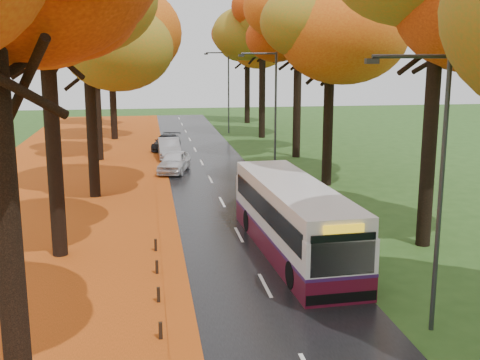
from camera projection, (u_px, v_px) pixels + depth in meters
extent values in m
cube|color=black|center=(220.00, 198.00, 33.52)|extent=(6.50, 90.00, 0.04)
cube|color=silver|center=(220.00, 198.00, 33.51)|extent=(0.12, 90.00, 0.01)
cube|color=#81370B|center=(53.00, 204.00, 32.16)|extent=(12.00, 90.00, 0.02)
cube|color=#D25115|center=(165.00, 200.00, 33.05)|extent=(0.90, 90.00, 0.01)
cylinder|color=black|center=(7.00, 232.00, 12.74)|extent=(0.60, 0.60, 8.58)
cylinder|color=black|center=(53.00, 143.00, 23.22)|extent=(0.60, 0.60, 9.15)
cylinder|color=black|center=(92.00, 126.00, 33.09)|extent=(0.60, 0.60, 8.00)
ellipsoid|color=orange|center=(87.00, 33.00, 32.04)|extent=(9.20, 9.20, 7.18)
cylinder|color=black|center=(97.00, 103.00, 44.54)|extent=(0.60, 0.60, 8.58)
ellipsoid|color=orange|center=(93.00, 28.00, 43.41)|extent=(8.00, 8.00, 6.24)
cylinder|color=black|center=(113.00, 90.00, 55.19)|extent=(0.60, 0.60, 9.15)
ellipsoid|color=orange|center=(110.00, 26.00, 53.99)|extent=(9.20, 9.20, 7.18)
cylinder|color=black|center=(112.00, 89.00, 64.89)|extent=(0.60, 0.60, 8.00)
ellipsoid|color=orange|center=(110.00, 42.00, 63.84)|extent=(8.00, 8.00, 6.24)
cylinder|color=black|center=(430.00, 137.00, 24.50)|extent=(0.60, 0.60, 9.22)
cylinder|color=black|center=(328.00, 118.00, 36.11)|extent=(0.60, 0.60, 8.19)
ellipsoid|color=#DF5710|center=(331.00, 31.00, 35.04)|extent=(9.20, 9.20, 7.18)
cylinder|color=black|center=(297.00, 101.00, 45.81)|extent=(0.60, 0.60, 8.70)
ellipsoid|color=#DF5710|center=(299.00, 27.00, 44.67)|extent=(8.20, 8.20, 6.40)
cylinder|color=black|center=(262.00, 89.00, 56.30)|extent=(0.60, 0.60, 9.22)
ellipsoid|color=#DF5710|center=(263.00, 25.00, 55.09)|extent=(9.20, 9.20, 7.18)
cylinder|color=black|center=(247.00, 87.00, 68.09)|extent=(0.60, 0.60, 8.19)
ellipsoid|color=#DF5710|center=(247.00, 40.00, 67.01)|extent=(8.20, 8.20, 6.40)
cube|color=black|center=(161.00, 331.00, 17.06)|extent=(0.11, 0.11, 0.52)
cube|color=black|center=(159.00, 295.00, 19.58)|extent=(0.11, 0.11, 0.52)
cube|color=black|center=(157.00, 267.00, 22.09)|extent=(0.11, 0.11, 0.52)
cube|color=black|center=(156.00, 245.00, 24.60)|extent=(0.11, 0.11, 0.52)
cylinder|color=#333538|center=(440.00, 198.00, 16.89)|extent=(0.14, 0.14, 8.00)
cylinder|color=#333538|center=(412.00, 56.00, 15.91)|extent=(2.20, 0.11, 0.11)
cube|color=#333538|center=(372.00, 61.00, 15.77)|extent=(0.35, 0.18, 0.14)
cylinder|color=#333538|center=(275.00, 116.00, 38.14)|extent=(0.14, 0.14, 8.00)
cylinder|color=#333538|center=(259.00, 54.00, 37.16)|extent=(2.20, 0.11, 0.11)
cube|color=#333538|center=(241.00, 56.00, 37.02)|extent=(0.35, 0.18, 0.14)
cylinder|color=#333538|center=(229.00, 93.00, 59.40)|extent=(0.14, 0.14, 8.00)
cylinder|color=#333538|center=(217.00, 53.00, 58.42)|extent=(2.20, 0.11, 0.11)
cube|color=#333538|center=(206.00, 54.00, 58.28)|extent=(0.35, 0.18, 0.14)
cube|color=#4C0B1D|center=(293.00, 242.00, 24.31)|extent=(3.03, 10.89, 0.88)
cube|color=silver|center=(293.00, 216.00, 24.09)|extent=(3.03, 10.89, 1.27)
cube|color=silver|center=(294.00, 193.00, 23.88)|extent=(2.97, 10.67, 0.69)
cube|color=#35164E|center=(293.00, 230.00, 24.21)|extent=(3.05, 10.91, 0.12)
cube|color=black|center=(293.00, 207.00, 24.01)|extent=(3.01, 10.03, 0.83)
cube|color=black|center=(343.00, 255.00, 18.92)|extent=(2.15, 0.18, 1.37)
cube|color=yellow|center=(344.00, 229.00, 18.74)|extent=(1.35, 0.13, 0.27)
cube|color=black|center=(341.00, 297.00, 19.24)|extent=(2.40, 0.25, 0.34)
cylinder|color=black|center=(293.00, 275.00, 20.58)|extent=(0.33, 0.99, 0.98)
cylinder|color=black|center=(353.00, 270.00, 21.02)|extent=(0.33, 0.99, 0.98)
cylinder|color=black|center=(249.00, 221.00, 27.17)|extent=(0.33, 0.99, 0.98)
cylinder|color=black|center=(295.00, 218.00, 27.62)|extent=(0.33, 0.99, 0.98)
imported|color=silver|center=(174.00, 162.00, 40.48)|extent=(2.74, 4.52, 1.44)
imported|color=#919398|center=(169.00, 148.00, 45.93)|extent=(1.66, 4.56, 1.49)
imported|color=black|center=(166.00, 142.00, 49.80)|extent=(2.86, 4.54, 1.23)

